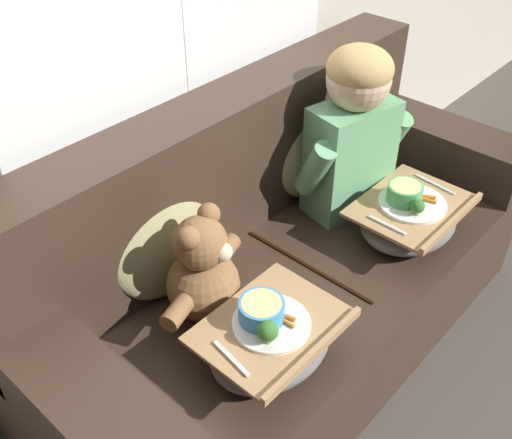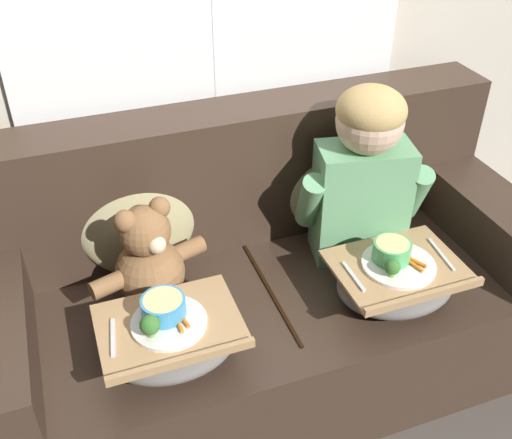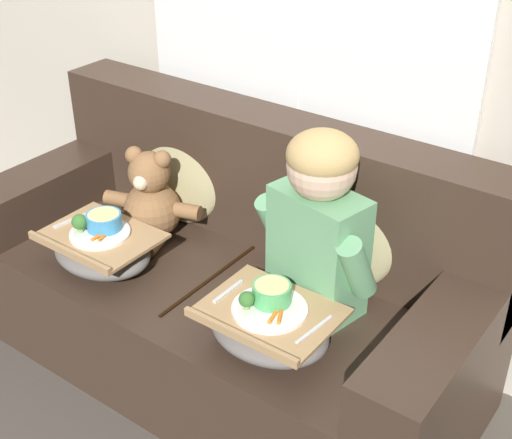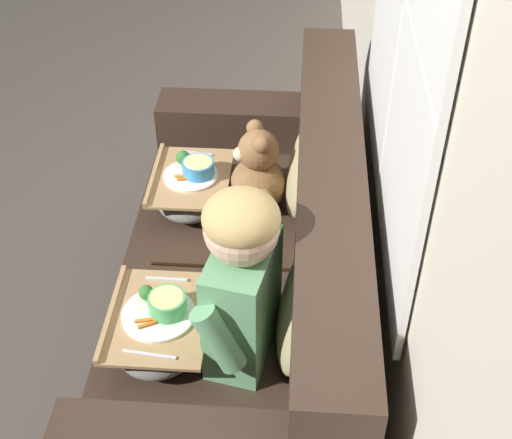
{
  "view_description": "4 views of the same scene",
  "coord_description": "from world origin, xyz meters",
  "px_view_note": "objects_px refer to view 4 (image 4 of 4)",
  "views": [
    {
      "loc": [
        -1.25,
        -0.94,
        1.84
      ],
      "look_at": [
        -0.15,
        0.05,
        0.68
      ],
      "focal_mm": 42.0,
      "sensor_mm": 36.0,
      "label": 1
    },
    {
      "loc": [
        -0.57,
        -1.46,
        1.83
      ],
      "look_at": [
        0.0,
        0.09,
        0.65
      ],
      "focal_mm": 42.0,
      "sensor_mm": 36.0,
      "label": 2
    },
    {
      "loc": [
        1.38,
        -1.67,
        1.95
      ],
      "look_at": [
        0.1,
        0.09,
        0.67
      ],
      "focal_mm": 50.0,
      "sensor_mm": 36.0,
      "label": 3
    },
    {
      "loc": [
        1.92,
        0.2,
        2.3
      ],
      "look_at": [
        0.08,
        0.08,
        0.76
      ],
      "focal_mm": 50.0,
      "sensor_mm": 36.0,
      "label": 4
    }
  ],
  "objects_px": {
    "teddy_bear": "(257,175)",
    "lap_tray_child": "(160,327)",
    "throw_pillow_behind_child": "(301,309)",
    "throw_pillow_behind_teddy": "(304,168)",
    "couch": "(255,287)",
    "lap_tray_teddy": "(192,188)",
    "child_figure": "(242,272)"
  },
  "relations": [
    {
      "from": "couch",
      "to": "lap_tray_teddy",
      "type": "bearing_deg",
      "value": -143.07
    },
    {
      "from": "throw_pillow_behind_teddy",
      "to": "lap_tray_teddy",
      "type": "xyz_separation_m",
      "value": [
        -0.0,
        -0.46,
        -0.12
      ]
    },
    {
      "from": "lap_tray_child",
      "to": "lap_tray_teddy",
      "type": "distance_m",
      "value": 0.76
    },
    {
      "from": "teddy_bear",
      "to": "lap_tray_child",
      "type": "distance_m",
      "value": 0.81
    },
    {
      "from": "couch",
      "to": "throw_pillow_behind_teddy",
      "type": "distance_m",
      "value": 0.51
    },
    {
      "from": "throw_pillow_behind_child",
      "to": "lap_tray_child",
      "type": "height_order",
      "value": "throw_pillow_behind_child"
    },
    {
      "from": "teddy_bear",
      "to": "lap_tray_child",
      "type": "relative_size",
      "value": 0.97
    },
    {
      "from": "throw_pillow_behind_child",
      "to": "lap_tray_teddy",
      "type": "relative_size",
      "value": 1.07
    },
    {
      "from": "throw_pillow_behind_child",
      "to": "lap_tray_child",
      "type": "relative_size",
      "value": 1.06
    },
    {
      "from": "throw_pillow_behind_teddy",
      "to": "lap_tray_child",
      "type": "height_order",
      "value": "throw_pillow_behind_teddy"
    },
    {
      "from": "throw_pillow_behind_teddy",
      "to": "lap_tray_child",
      "type": "xyz_separation_m",
      "value": [
        0.76,
        -0.46,
        -0.12
      ]
    },
    {
      "from": "couch",
      "to": "throw_pillow_behind_child",
      "type": "relative_size",
      "value": 4.42
    },
    {
      "from": "couch",
      "to": "throw_pillow_behind_child",
      "type": "distance_m",
      "value": 0.51
    },
    {
      "from": "couch",
      "to": "child_figure",
      "type": "distance_m",
      "value": 0.59
    },
    {
      "from": "child_figure",
      "to": "teddy_bear",
      "type": "distance_m",
      "value": 0.78
    },
    {
      "from": "couch",
      "to": "lap_tray_child",
      "type": "xyz_separation_m",
      "value": [
        0.38,
        -0.29,
        0.18
      ]
    },
    {
      "from": "child_figure",
      "to": "lap_tray_teddy",
      "type": "relative_size",
      "value": 1.55
    },
    {
      "from": "couch",
      "to": "teddy_bear",
      "type": "distance_m",
      "value": 0.46
    },
    {
      "from": "lap_tray_teddy",
      "to": "lap_tray_child",
      "type": "bearing_deg",
      "value": -0.01
    },
    {
      "from": "throw_pillow_behind_teddy",
      "to": "lap_tray_teddy",
      "type": "relative_size",
      "value": 1.04
    },
    {
      "from": "couch",
      "to": "throw_pillow_behind_child",
      "type": "bearing_deg",
      "value": 24.3
    },
    {
      "from": "throw_pillow_behind_child",
      "to": "lap_tray_teddy",
      "type": "height_order",
      "value": "throw_pillow_behind_child"
    },
    {
      "from": "throw_pillow_behind_teddy",
      "to": "lap_tray_teddy",
      "type": "distance_m",
      "value": 0.47
    },
    {
      "from": "couch",
      "to": "lap_tray_teddy",
      "type": "relative_size",
      "value": 4.73
    },
    {
      "from": "throw_pillow_behind_teddy",
      "to": "teddy_bear",
      "type": "xyz_separation_m",
      "value": [
        0.0,
        -0.19,
        -0.04
      ]
    },
    {
      "from": "lap_tray_child",
      "to": "couch",
      "type": "bearing_deg",
      "value": 142.89
    },
    {
      "from": "throw_pillow_behind_child",
      "to": "throw_pillow_behind_teddy",
      "type": "relative_size",
      "value": 1.03
    },
    {
      "from": "throw_pillow_behind_teddy",
      "to": "lap_tray_child",
      "type": "distance_m",
      "value": 0.89
    },
    {
      "from": "child_figure",
      "to": "teddy_bear",
      "type": "bearing_deg",
      "value": -179.71
    },
    {
      "from": "couch",
      "to": "throw_pillow_behind_teddy",
      "type": "xyz_separation_m",
      "value": [
        -0.38,
        0.17,
        0.3
      ]
    },
    {
      "from": "throw_pillow_behind_teddy",
      "to": "teddy_bear",
      "type": "height_order",
      "value": "throw_pillow_behind_teddy"
    },
    {
      "from": "child_figure",
      "to": "teddy_bear",
      "type": "height_order",
      "value": "child_figure"
    }
  ]
}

